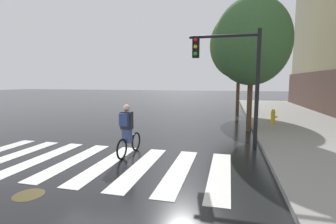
{
  "coord_description": "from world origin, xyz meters",
  "views": [
    {
      "loc": [
        4.33,
        -6.33,
        2.42
      ],
      "look_at": [
        2.34,
        1.58,
        1.4
      ],
      "focal_mm": 26.19,
      "sensor_mm": 36.0,
      "label": 1
    }
  ],
  "objects_px": {
    "cyclist": "(127,130)",
    "traffic_light_near": "(233,69)",
    "fire_hydrant": "(273,116)",
    "street_tree_mid": "(240,45)",
    "street_tree_near": "(252,42)",
    "manhole_cover": "(29,195)"
  },
  "relations": [
    {
      "from": "cyclist",
      "to": "fire_hydrant",
      "type": "height_order",
      "value": "cyclist"
    },
    {
      "from": "manhole_cover",
      "to": "street_tree_mid",
      "type": "height_order",
      "value": "street_tree_mid"
    },
    {
      "from": "cyclist",
      "to": "street_tree_mid",
      "type": "bearing_deg",
      "value": 71.67
    },
    {
      "from": "street_tree_near",
      "to": "cyclist",
      "type": "bearing_deg",
      "value": -128.37
    },
    {
      "from": "cyclist",
      "to": "street_tree_mid",
      "type": "height_order",
      "value": "street_tree_mid"
    },
    {
      "from": "traffic_light_near",
      "to": "street_tree_near",
      "type": "xyz_separation_m",
      "value": [
        0.85,
        3.39,
        1.41
      ]
    },
    {
      "from": "manhole_cover",
      "to": "street_tree_mid",
      "type": "xyz_separation_m",
      "value": [
        4.69,
        14.45,
        5.0
      ]
    },
    {
      "from": "manhole_cover",
      "to": "fire_hydrant",
      "type": "xyz_separation_m",
      "value": [
        6.45,
        10.09,
        0.53
      ]
    },
    {
      "from": "cyclist",
      "to": "fire_hydrant",
      "type": "distance_m",
      "value": 8.89
    },
    {
      "from": "street_tree_near",
      "to": "manhole_cover",
      "type": "bearing_deg",
      "value": -121.32
    },
    {
      "from": "fire_hydrant",
      "to": "street_tree_near",
      "type": "bearing_deg",
      "value": -128.24
    },
    {
      "from": "cyclist",
      "to": "traffic_light_near",
      "type": "xyz_separation_m",
      "value": [
        3.27,
        1.81,
        2.02
      ]
    },
    {
      "from": "cyclist",
      "to": "street_tree_near",
      "type": "height_order",
      "value": "street_tree_near"
    },
    {
      "from": "manhole_cover",
      "to": "street_tree_near",
      "type": "distance_m",
      "value": 10.64
    },
    {
      "from": "manhole_cover",
      "to": "cyclist",
      "type": "xyz_separation_m",
      "value": [
        0.94,
        3.12,
        0.84
      ]
    },
    {
      "from": "traffic_light_near",
      "to": "fire_hydrant",
      "type": "bearing_deg",
      "value": 66.51
    },
    {
      "from": "traffic_light_near",
      "to": "fire_hydrant",
      "type": "xyz_separation_m",
      "value": [
        2.24,
        5.16,
        -2.33
      ]
    },
    {
      "from": "street_tree_mid",
      "to": "street_tree_near",
      "type": "bearing_deg",
      "value": -86.55
    },
    {
      "from": "fire_hydrant",
      "to": "street_tree_near",
      "type": "xyz_separation_m",
      "value": [
        -1.39,
        -1.76,
        3.74
      ]
    },
    {
      "from": "manhole_cover",
      "to": "traffic_light_near",
      "type": "height_order",
      "value": "traffic_light_near"
    },
    {
      "from": "fire_hydrant",
      "to": "street_tree_mid",
      "type": "xyz_separation_m",
      "value": [
        -1.76,
        4.36,
        4.47
      ]
    },
    {
      "from": "cyclist",
      "to": "street_tree_mid",
      "type": "xyz_separation_m",
      "value": [
        3.75,
        11.33,
        4.16
      ]
    }
  ]
}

